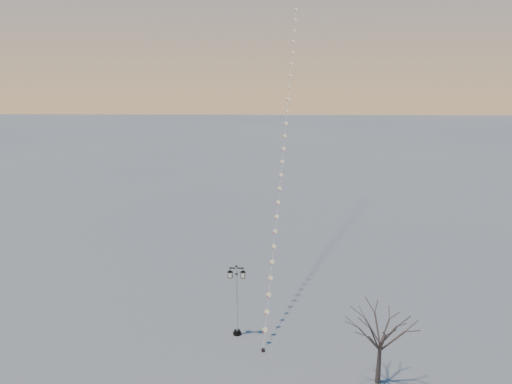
{
  "coord_description": "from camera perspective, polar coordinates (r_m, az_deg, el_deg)",
  "views": [
    {
      "loc": [
        1.55,
        -22.95,
        15.71
      ],
      "look_at": [
        0.7,
        6.46,
        8.14
      ],
      "focal_mm": 33.37,
      "sensor_mm": 36.0,
      "label": 1
    }
  ],
  "objects": [
    {
      "name": "ground",
      "position": [
        27.86,
        -1.94,
        -19.92
      ],
      "size": [
        300.0,
        300.0,
        0.0
      ],
      "primitive_type": "plane",
      "color": "slate",
      "rests_on": "ground"
    },
    {
      "name": "bare_tree",
      "position": [
        25.65,
        14.78,
        -15.66
      ],
      "size": [
        2.66,
        2.66,
        4.41
      ],
      "rotation": [
        0.0,
        0.0,
        0.01
      ],
      "color": "#3C302A",
      "rests_on": "ground"
    },
    {
      "name": "street_lamp",
      "position": [
        29.22,
        -2.32,
        -12.44
      ],
      "size": [
        1.15,
        0.5,
        4.54
      ],
      "rotation": [
        0.0,
        0.0,
        -0.0
      ],
      "color": "black",
      "rests_on": "ground"
    },
    {
      "name": "kite_train",
      "position": [
        40.27,
        4.17,
        16.37
      ],
      "size": [
        4.5,
        32.59,
        34.41
      ],
      "rotation": [
        0.0,
        0.0,
        0.09
      ],
      "color": "black",
      "rests_on": "ground"
    }
  ]
}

